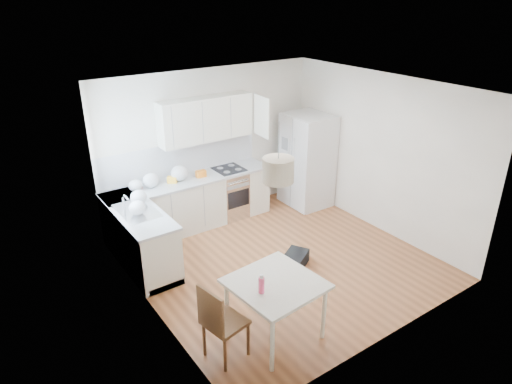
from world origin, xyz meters
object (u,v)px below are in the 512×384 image
Objects in this scene: dining_chair at (226,320)px; gym_bag at (295,260)px; dining_table at (275,288)px; refrigerator at (308,160)px.

dining_chair is 2.16× the size of gym_bag.
dining_table reaches higher than gym_bag.
gym_bag is at bearing 17.58° from dining_chair.
refrigerator is 1.68× the size of dining_table.
refrigerator is 4.38m from dining_chair.
gym_bag is (1.18, 1.04, -0.58)m from dining_table.
refrigerator is 2.45m from gym_bag.
dining_table is 2.30× the size of gym_bag.
refrigerator reaches higher than dining_table.
dining_table is (-2.81, -2.70, -0.20)m from refrigerator.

